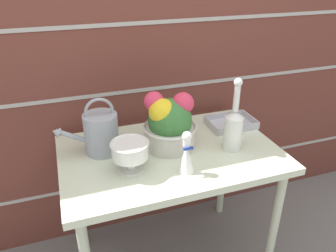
{
  "coord_description": "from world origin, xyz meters",
  "views": [
    {
      "loc": [
        -0.45,
        -1.28,
        1.57
      ],
      "look_at": [
        0.0,
        0.03,
        0.86
      ],
      "focal_mm": 35.0,
      "sensor_mm": 36.0,
      "label": 1
    }
  ],
  "objects_px": {
    "watering_can": "(100,132)",
    "figurine_vase": "(186,156)",
    "glass_decanter": "(234,127)",
    "flower_planter": "(169,123)",
    "wire_tray": "(231,124)",
    "crystal_pedestal_bowl": "(130,152)"
  },
  "relations": [
    {
      "from": "crystal_pedestal_bowl",
      "to": "glass_decanter",
      "type": "distance_m",
      "value": 0.51
    },
    {
      "from": "glass_decanter",
      "to": "figurine_vase",
      "type": "height_order",
      "value": "glass_decanter"
    },
    {
      "from": "wire_tray",
      "to": "figurine_vase",
      "type": "bearing_deg",
      "value": -140.83
    },
    {
      "from": "watering_can",
      "to": "crystal_pedestal_bowl",
      "type": "bearing_deg",
      "value": -64.72
    },
    {
      "from": "watering_can",
      "to": "figurine_vase",
      "type": "height_order",
      "value": "watering_can"
    },
    {
      "from": "watering_can",
      "to": "glass_decanter",
      "type": "height_order",
      "value": "glass_decanter"
    },
    {
      "from": "watering_can",
      "to": "crystal_pedestal_bowl",
      "type": "relative_size",
      "value": 1.82
    },
    {
      "from": "crystal_pedestal_bowl",
      "to": "glass_decanter",
      "type": "relative_size",
      "value": 0.46
    },
    {
      "from": "figurine_vase",
      "to": "flower_planter",
      "type": "bearing_deg",
      "value": 89.14
    },
    {
      "from": "figurine_vase",
      "to": "wire_tray",
      "type": "xyz_separation_m",
      "value": [
        0.4,
        0.33,
        -0.07
      ]
    },
    {
      "from": "crystal_pedestal_bowl",
      "to": "glass_decanter",
      "type": "height_order",
      "value": "glass_decanter"
    },
    {
      "from": "flower_planter",
      "to": "glass_decanter",
      "type": "xyz_separation_m",
      "value": [
        0.28,
        -0.12,
        -0.01
      ]
    },
    {
      "from": "glass_decanter",
      "to": "figurine_vase",
      "type": "distance_m",
      "value": 0.31
    },
    {
      "from": "crystal_pedestal_bowl",
      "to": "wire_tray",
      "type": "height_order",
      "value": "crystal_pedestal_bowl"
    },
    {
      "from": "watering_can",
      "to": "glass_decanter",
      "type": "relative_size",
      "value": 0.84
    },
    {
      "from": "crystal_pedestal_bowl",
      "to": "flower_planter",
      "type": "distance_m",
      "value": 0.27
    },
    {
      "from": "flower_planter",
      "to": "wire_tray",
      "type": "relative_size",
      "value": 1.11
    },
    {
      "from": "glass_decanter",
      "to": "flower_planter",
      "type": "bearing_deg",
      "value": 156.25
    },
    {
      "from": "watering_can",
      "to": "figurine_vase",
      "type": "relative_size",
      "value": 1.56
    },
    {
      "from": "flower_planter",
      "to": "glass_decanter",
      "type": "bearing_deg",
      "value": -23.75
    },
    {
      "from": "figurine_vase",
      "to": "wire_tray",
      "type": "distance_m",
      "value": 0.52
    },
    {
      "from": "crystal_pedestal_bowl",
      "to": "flower_planter",
      "type": "bearing_deg",
      "value": 32.6
    }
  ]
}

